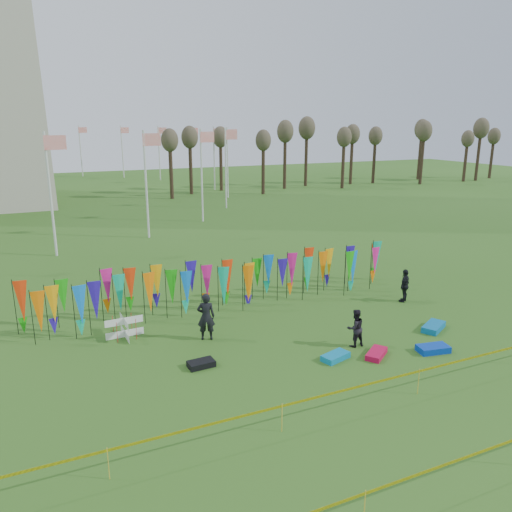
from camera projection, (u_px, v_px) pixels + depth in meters
name	position (u px, v px, depth m)	size (l,w,h in m)	color
ground	(302.00, 378.00, 17.22)	(160.00, 160.00, 0.00)	#2B5718
banner_row	(231.00, 280.00, 23.43)	(18.64, 0.64, 2.27)	black
caution_tape_near	(336.00, 394.00, 14.76)	(26.00, 0.02, 0.90)	#F7F405
caution_tape_far	(427.00, 473.00, 11.43)	(26.00, 0.02, 0.90)	#F7F405
tree_line	(350.00, 140.00, 67.04)	(53.92, 1.92, 7.84)	#3D291E
box_kite	(124.00, 327.00, 20.36)	(0.79, 0.79, 0.87)	red
person_left	(206.00, 317.00, 20.05)	(0.72, 0.52, 1.97)	black
person_mid	(355.00, 328.00, 19.50)	(0.74, 0.46, 1.53)	black
person_right	(405.00, 285.00, 24.36)	(0.97, 0.55, 1.65)	black
kite_bag_turquoise	(335.00, 357.00, 18.56)	(1.10, 0.55, 0.22)	#0B7FB3
kite_bag_blue	(433.00, 349.00, 19.16)	(1.20, 0.63, 0.25)	#0B3BB8
kite_bag_red	(376.00, 354.00, 18.80)	(1.16, 0.53, 0.21)	#C10C3C
kite_bag_black	(201.00, 364.00, 18.00)	(0.95, 0.55, 0.22)	black
kite_bag_teal	(434.00, 327.00, 21.20)	(1.32, 0.63, 0.25)	#0C6CAB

